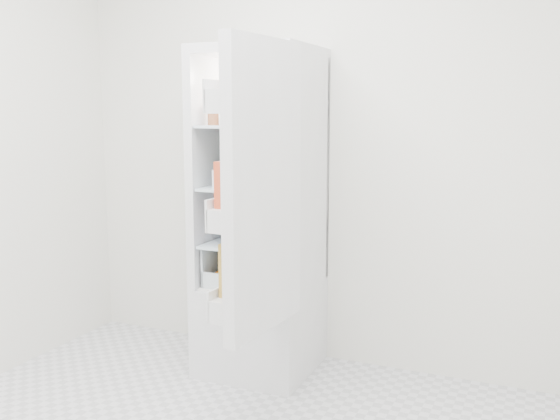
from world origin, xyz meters
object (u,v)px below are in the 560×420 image
at_px(refrigerator, 264,253).
at_px(mushroom_bowl, 237,230).
at_px(red_cabbage, 259,229).
at_px(fridge_door, 259,194).

xyz_separation_m(refrigerator, mushroom_bowl, (-0.17, -0.01, 0.12)).
bearing_deg(refrigerator, red_cabbage, -74.05).
bearing_deg(mushroom_bowl, refrigerator, 2.12).
height_order(refrigerator, fridge_door, refrigerator).
xyz_separation_m(refrigerator, red_cabbage, (0.04, -0.15, 0.17)).
distance_m(refrigerator, mushroom_bowl, 0.20).
bearing_deg(red_cabbage, refrigerator, 105.95).
bearing_deg(mushroom_bowl, red_cabbage, -34.85).
xyz_separation_m(refrigerator, fridge_door, (0.27, -0.64, 0.43)).
bearing_deg(fridge_door, red_cabbage, 30.50).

